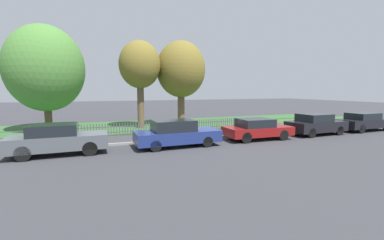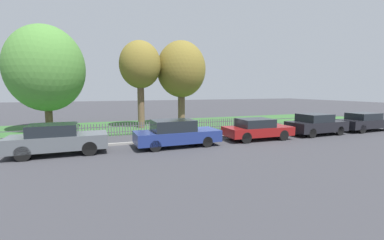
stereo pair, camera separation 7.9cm
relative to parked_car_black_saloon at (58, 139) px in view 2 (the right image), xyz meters
The scene contains 13 objects.
ground_plane 7.00m from the parked_car_black_saloon, ahead, with size 120.00×120.00×0.00m, color #38383D.
kerb_stone 7.01m from the parked_car_black_saloon, ahead, with size 42.70×0.20×0.12m, color gray.
grass_strip 10.83m from the parked_car_black_saloon, 50.47° to the left, with size 42.70×8.08×0.01m, color #33602D.
park_fence 8.12m from the parked_car_black_saloon, 32.06° to the left, with size 42.70×0.05×0.85m.
parked_car_black_saloon is the anchor object (origin of this frame).
parked_car_navy_estate 5.77m from the parked_car_black_saloon, ahead, with size 4.60×1.89×1.45m.
parked_car_red_compact 11.00m from the parked_car_black_saloon, ahead, with size 4.20×1.86×1.30m.
parked_car_white_van 15.77m from the parked_car_black_saloon, ahead, with size 4.10×1.95×1.44m.
parked_car_grey_coupe 20.52m from the parked_car_black_saloon, ahead, with size 4.45×1.81×1.36m.
covered_motorcycle 8.19m from the parked_car_black_saloon, 24.16° to the left, with size 1.95×0.77×1.01m.
tree_nearest_kerb 9.25m from the parked_car_black_saloon, 101.08° to the left, with size 5.44×5.44×7.73m.
tree_behind_motorcycle 9.94m from the parked_car_black_saloon, 55.34° to the left, with size 3.25×3.25×6.91m.
tree_mid_park 12.29m from the parked_car_black_saloon, 41.90° to the left, with size 4.15×4.15×7.19m.
Camera 2 is at (-5.05, -14.46, 3.06)m, focal length 24.00 mm.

